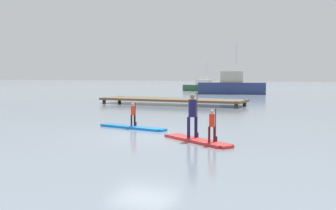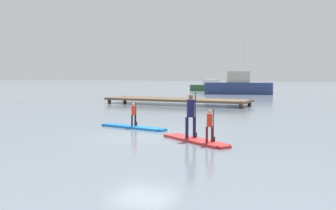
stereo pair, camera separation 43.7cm
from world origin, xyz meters
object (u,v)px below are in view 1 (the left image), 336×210
(paddleboard_near, at_px, (133,127))
(paddler_adult, at_px, (192,113))
(paddler_child_front, at_px, (212,124))
(motor_boat_small_navy, at_px, (203,87))
(paddleboard_far, at_px, (197,140))
(fishing_boat_green_midground, at_px, (232,86))
(paddler_child_solo, at_px, (133,113))

(paddleboard_near, bearing_deg, paddler_adult, -29.56)
(paddleboard_near, xyz_separation_m, paddler_child_front, (4.65, -2.68, 0.69))
(motor_boat_small_navy, bearing_deg, paddleboard_far, -70.81)
(paddleboard_near, height_order, paddler_adult, paddler_adult)
(paddler_child_front, bearing_deg, fishing_boat_green_midground, 104.43)
(paddleboard_near, height_order, motor_boat_small_navy, motor_boat_small_navy)
(paddler_child_front, bearing_deg, paddleboard_near, 150.03)
(paddleboard_near, relative_size, paddler_child_front, 3.07)
(paddler_adult, distance_m, paddler_child_front, 1.16)
(paddleboard_far, height_order, paddler_adult, paddler_adult)
(paddleboard_near, height_order, paddler_child_front, paddler_child_front)
(paddler_adult, height_order, motor_boat_small_navy, motor_boat_small_navy)
(paddler_child_solo, height_order, paddler_child_front, paddler_child_front)
(paddleboard_far, height_order, fishing_boat_green_midground, fishing_boat_green_midground)
(paddler_child_solo, distance_m, paddler_child_front, 5.36)
(paddleboard_near, distance_m, paddler_child_front, 5.41)
(paddler_child_solo, distance_m, fishing_boat_green_midground, 33.20)
(paddleboard_near, bearing_deg, motor_boat_small_navy, 105.07)
(paddler_child_front, distance_m, fishing_boat_green_midground, 36.75)
(paddleboard_near, xyz_separation_m, paddler_child_solo, (0.01, 0.01, 0.65))
(paddleboard_near, relative_size, fishing_boat_green_midground, 0.43)
(paddler_adult, bearing_deg, paddler_child_front, -31.51)
(paddler_adult, xyz_separation_m, paddler_child_front, (0.96, -0.59, -0.30))
(paddleboard_near, distance_m, paddler_child_solo, 0.65)
(paddler_child_front, xyz_separation_m, motor_boat_small_navy, (-15.46, 42.85, -0.10))
(paddler_child_solo, bearing_deg, motor_boat_small_navy, 105.09)
(paddleboard_near, xyz_separation_m, fishing_boat_green_midground, (-4.51, 32.91, 0.93))
(fishing_boat_green_midground, relative_size, motor_boat_small_navy, 1.46)
(paddler_child_front, bearing_deg, paddleboard_far, 149.04)
(paddler_adult, height_order, paddler_child_front, paddler_adult)
(fishing_boat_green_midground, distance_m, motor_boat_small_navy, 9.62)
(paddleboard_near, relative_size, motor_boat_small_navy, 0.62)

